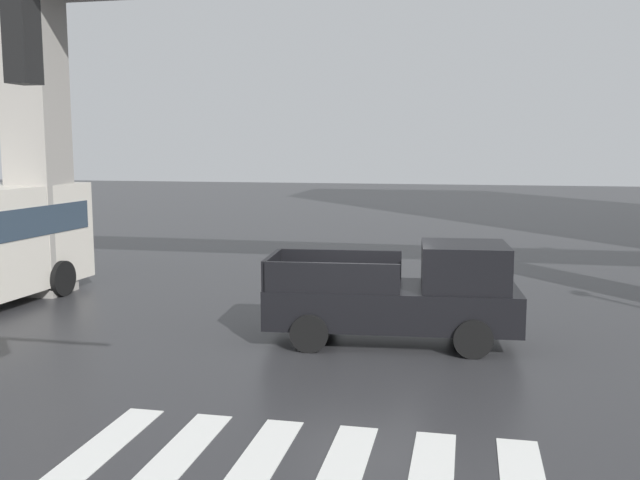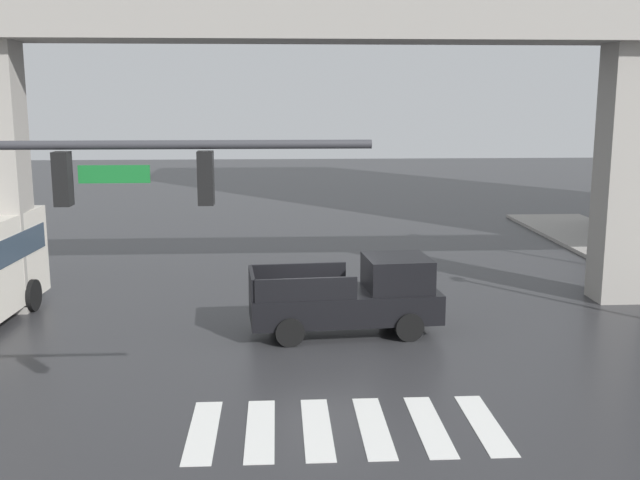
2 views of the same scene
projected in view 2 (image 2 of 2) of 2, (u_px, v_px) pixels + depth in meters
name	position (u px, v px, depth m)	size (l,w,h in m)	color
ground_plane	(326.00, 337.00, 20.06)	(120.00, 120.00, 0.00)	#2D2D30
crosswalk_stripes	(345.00, 428.00, 14.54)	(6.05, 2.80, 0.01)	silver
elevated_overpass	(319.00, 43.00, 21.84)	(59.46, 2.28, 9.13)	#9E9991
pickup_truck	(355.00, 297.00, 20.31)	(5.23, 2.39, 2.08)	black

